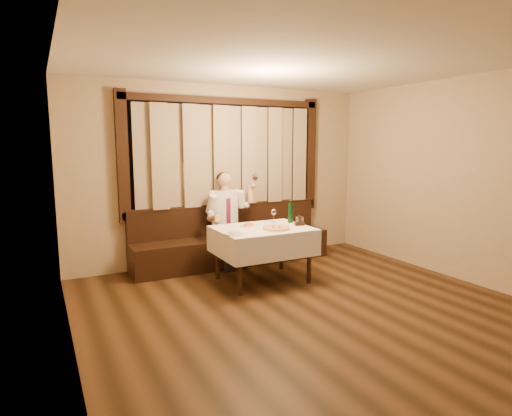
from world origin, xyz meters
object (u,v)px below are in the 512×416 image
green_bottle (290,213)px  seated_man (227,212)px  pizza (276,228)px  dining_table (263,235)px  pasta_red (249,224)px  banquette (232,244)px  cruet_caddy (300,222)px  pasta_cream (234,232)px

green_bottle → seated_man: bearing=129.3°
pizza → seated_man: bearing=101.0°
dining_table → pasta_red: (-0.13, 0.18, 0.14)m
banquette → pizza: 1.31m
green_bottle → cruet_caddy: size_ratio=2.36×
banquette → cruet_caddy: (0.53, -1.13, 0.50)m
seated_man → dining_table: bearing=-82.7°
dining_table → green_bottle: size_ratio=3.77×
pasta_red → seated_man: 0.76m
green_bottle → banquette: bearing=120.9°
pizza → cruet_caddy: cruet_caddy is taller
banquette → seated_man: seated_man is taller
pizza → dining_table: bearing=117.1°
seated_man → pizza: bearing=-79.0°
cruet_caddy → seated_man: (-0.65, 1.04, 0.04)m
pasta_cream → cruet_caddy: 1.07m
pasta_red → pasta_cream: size_ratio=1.00×
banquette → pasta_red: bearing=-98.6°
banquette → pasta_cream: size_ratio=12.99×
pasta_cream → pasta_red: bearing=45.3°
dining_table → cruet_caddy: 0.56m
pasta_red → pasta_cream: 0.57m
pizza → cruet_caddy: bearing=12.1°
pasta_cream → seated_man: seated_man is taller
green_bottle → cruet_caddy: bearing=-90.0°
pizza → green_bottle: 0.56m
cruet_caddy → seated_man: size_ratio=0.10×
pizza → pasta_red: bearing=121.5°
pizza → green_bottle: size_ratio=1.12×
pasta_cream → seated_man: size_ratio=0.17×
green_bottle → seated_man: size_ratio=0.23×
dining_table → pasta_cream: (-0.53, -0.23, 0.14)m
pasta_red → cruet_caddy: cruet_caddy is taller
banquette → pasta_red: 0.98m
banquette → green_bottle: bearing=-59.1°
banquette → green_bottle: size_ratio=9.49×
cruet_caddy → banquette: bearing=123.9°
pasta_red → pasta_cream: (-0.40, -0.41, 0.00)m
pasta_cream → pizza: bearing=3.1°
pizza → pasta_red: pasta_red is taller
pasta_cream → green_bottle: green_bottle is taller
dining_table → pasta_cream: bearing=-156.5°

